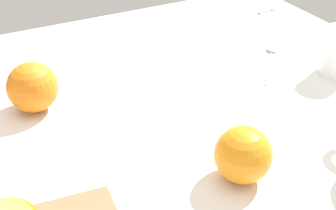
{
  "coord_description": "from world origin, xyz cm",
  "views": [
    {
      "loc": [
        -25.25,
        -57.64,
        43.97
      ],
      "look_at": [
        2.34,
        -3.99,
        5.44
      ],
      "focal_mm": 50.92,
      "sensor_mm": 36.0,
      "label": 1
    }
  ],
  "objects": [
    {
      "name": "spoon",
      "position": [
        32.51,
        9.45,
        0.43
      ],
      "size": [
        12.35,
        13.38,
        1.0
      ],
      "color": "silver",
      "rests_on": "ground_plane"
    },
    {
      "name": "ground_plane",
      "position": [
        0.0,
        0.0,
        -1.5
      ],
      "size": [
        112.44,
        93.0,
        3.0
      ],
      "primitive_type": "cube",
      "color": "white"
    },
    {
      "name": "loose_orange_1",
      "position": [
        -14.19,
        12.75,
        4.22
      ],
      "size": [
        8.45,
        8.45,
        8.45
      ],
      "primitive_type": "sphere",
      "color": "orange",
      "rests_on": "ground_plane"
    },
    {
      "name": "herb_sprig_0",
      "position": [
        47.08,
        30.4,
        0.24
      ],
      "size": [
        8.5,
        1.23,
        0.82
      ],
      "color": "#538642",
      "rests_on": "ground_plane"
    },
    {
      "name": "loose_orange_3",
      "position": [
        6.69,
        -17.57,
        3.97
      ],
      "size": [
        7.94,
        7.94,
        7.94
      ],
      "primitive_type": "sphere",
      "color": "orange",
      "rests_on": "ground_plane"
    }
  ]
}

